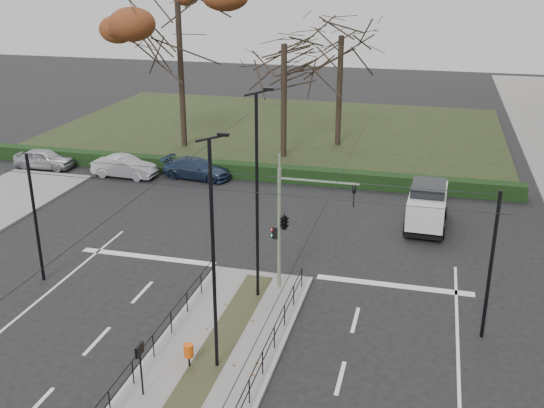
{
  "coord_description": "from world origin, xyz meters",
  "views": [
    {
      "loc": [
        7.01,
        -20.62,
        13.49
      ],
      "look_at": [
        -0.09,
        7.05,
        2.75
      ],
      "focal_mm": 42.0,
      "sensor_mm": 36.0,
      "label": 1
    }
  ],
  "objects_px": {
    "parked_car_third": "(197,168)",
    "white_van": "(427,204)",
    "traffic_light": "(286,220)",
    "streetlamp_median_near": "(214,255)",
    "parked_car_first": "(44,159)",
    "bare_tree_center": "(341,44)",
    "rust_tree": "(177,1)",
    "bare_tree_near": "(284,53)",
    "streetlamp_median_far": "(257,196)",
    "parked_car_second": "(124,167)",
    "litter_bin": "(189,351)",
    "info_panel": "(140,356)"
  },
  "relations": [
    {
      "from": "streetlamp_median_near",
      "to": "parked_car_first",
      "type": "height_order",
      "value": "streetlamp_median_near"
    },
    {
      "from": "litter_bin",
      "to": "parked_car_second",
      "type": "relative_size",
      "value": 0.2
    },
    {
      "from": "streetlamp_median_far",
      "to": "bare_tree_near",
      "type": "distance_m",
      "value": 21.8
    },
    {
      "from": "traffic_light",
      "to": "litter_bin",
      "type": "bearing_deg",
      "value": -106.09
    },
    {
      "from": "rust_tree",
      "to": "info_panel",
      "type": "bearing_deg",
      "value": -70.75
    },
    {
      "from": "info_panel",
      "to": "litter_bin",
      "type": "bearing_deg",
      "value": 63.66
    },
    {
      "from": "parked_car_first",
      "to": "parked_car_third",
      "type": "height_order",
      "value": "parked_car_first"
    },
    {
      "from": "parked_car_third",
      "to": "bare_tree_center",
      "type": "xyz_separation_m",
      "value": [
        7.9,
        10.57,
        7.26
      ]
    },
    {
      "from": "litter_bin",
      "to": "bare_tree_near",
      "type": "height_order",
      "value": "bare_tree_near"
    },
    {
      "from": "parked_car_first",
      "to": "parked_car_third",
      "type": "bearing_deg",
      "value": -90.57
    },
    {
      "from": "litter_bin",
      "to": "info_panel",
      "type": "bearing_deg",
      "value": -116.34
    },
    {
      "from": "traffic_light",
      "to": "parked_car_third",
      "type": "xyz_separation_m",
      "value": [
        -9.41,
        13.83,
        -2.63
      ]
    },
    {
      "from": "parked_car_third",
      "to": "white_van",
      "type": "height_order",
      "value": "white_van"
    },
    {
      "from": "parked_car_first",
      "to": "parked_car_third",
      "type": "xyz_separation_m",
      "value": [
        11.23,
        0.64,
        -0.03
      ]
    },
    {
      "from": "rust_tree",
      "to": "bare_tree_near",
      "type": "xyz_separation_m",
      "value": [
        8.3,
        -0.94,
        -3.31
      ]
    },
    {
      "from": "info_panel",
      "to": "bare_tree_center",
      "type": "distance_m",
      "value": 33.61
    },
    {
      "from": "white_van",
      "to": "rust_tree",
      "type": "xyz_separation_m",
      "value": [
        -19.02,
        12.11,
        9.74
      ]
    },
    {
      "from": "streetlamp_median_far",
      "to": "bare_tree_center",
      "type": "distance_m",
      "value": 25.71
    },
    {
      "from": "traffic_light",
      "to": "white_van",
      "type": "xyz_separation_m",
      "value": [
        5.8,
        8.97,
        -2.02
      ]
    },
    {
      "from": "info_panel",
      "to": "parked_car_second",
      "type": "distance_m",
      "value": 24.3
    },
    {
      "from": "info_panel",
      "to": "parked_car_second",
      "type": "xyz_separation_m",
      "value": [
        -11.39,
        21.44,
        -0.91
      ]
    },
    {
      "from": "litter_bin",
      "to": "streetlamp_median_near",
      "type": "distance_m",
      "value": 3.83
    },
    {
      "from": "parked_car_first",
      "to": "rust_tree",
      "type": "height_order",
      "value": "rust_tree"
    },
    {
      "from": "litter_bin",
      "to": "streetlamp_median_near",
      "type": "xyz_separation_m",
      "value": [
        0.96,
        0.29,
        3.7
      ]
    },
    {
      "from": "litter_bin",
      "to": "bare_tree_center",
      "type": "relative_size",
      "value": 0.08
    },
    {
      "from": "white_van",
      "to": "bare_tree_near",
      "type": "bearing_deg",
      "value": 133.84
    },
    {
      "from": "streetlamp_median_near",
      "to": "white_van",
      "type": "xyz_separation_m",
      "value": [
        6.78,
        15.41,
        -3.19
      ]
    },
    {
      "from": "parked_car_third",
      "to": "bare_tree_center",
      "type": "height_order",
      "value": "bare_tree_center"
    },
    {
      "from": "streetlamp_median_far",
      "to": "rust_tree",
      "type": "height_order",
      "value": "rust_tree"
    },
    {
      "from": "streetlamp_median_far",
      "to": "bare_tree_center",
      "type": "height_order",
      "value": "bare_tree_center"
    },
    {
      "from": "bare_tree_center",
      "to": "parked_car_third",
      "type": "bearing_deg",
      "value": -126.77
    },
    {
      "from": "streetlamp_median_near",
      "to": "streetlamp_median_far",
      "type": "height_order",
      "value": "streetlamp_median_far"
    },
    {
      "from": "streetlamp_median_far",
      "to": "parked_car_first",
      "type": "xyz_separation_m",
      "value": [
        -19.67,
        14.29,
        -4.0
      ]
    },
    {
      "from": "litter_bin",
      "to": "bare_tree_center",
      "type": "height_order",
      "value": "bare_tree_center"
    },
    {
      "from": "bare_tree_near",
      "to": "bare_tree_center",
      "type": "bearing_deg",
      "value": 51.41
    },
    {
      "from": "streetlamp_median_far",
      "to": "bare_tree_near",
      "type": "relative_size",
      "value": 0.82
    },
    {
      "from": "parked_car_third",
      "to": "white_van",
      "type": "xyz_separation_m",
      "value": [
        15.21,
        -4.86,
        0.61
      ]
    },
    {
      "from": "info_panel",
      "to": "streetlamp_median_far",
      "type": "relative_size",
      "value": 0.21
    },
    {
      "from": "litter_bin",
      "to": "rust_tree",
      "type": "bearing_deg",
      "value": 112.07
    },
    {
      "from": "rust_tree",
      "to": "bare_tree_center",
      "type": "bearing_deg",
      "value": 15.87
    },
    {
      "from": "litter_bin",
      "to": "streetlamp_median_near",
      "type": "relative_size",
      "value": 0.1
    },
    {
      "from": "rust_tree",
      "to": "traffic_light",
      "type": "bearing_deg",
      "value": -57.91
    },
    {
      "from": "rust_tree",
      "to": "parked_car_second",
      "type": "bearing_deg",
      "value": -97.2
    },
    {
      "from": "parked_car_first",
      "to": "traffic_light",
      "type": "bearing_deg",
      "value": -126.42
    },
    {
      "from": "parked_car_second",
      "to": "rust_tree",
      "type": "distance_m",
      "value": 13.22
    },
    {
      "from": "info_panel",
      "to": "white_van",
      "type": "height_order",
      "value": "white_van"
    },
    {
      "from": "streetlamp_median_far",
      "to": "bare_tree_near",
      "type": "height_order",
      "value": "bare_tree_near"
    },
    {
      "from": "streetlamp_median_far",
      "to": "parked_car_second",
      "type": "xyz_separation_m",
      "value": [
        -13.29,
        13.95,
        -3.98
      ]
    },
    {
      "from": "white_van",
      "to": "streetlamp_median_near",
      "type": "bearing_deg",
      "value": -113.75
    },
    {
      "from": "streetlamp_median_near",
      "to": "parked_car_second",
      "type": "relative_size",
      "value": 1.94
    }
  ]
}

